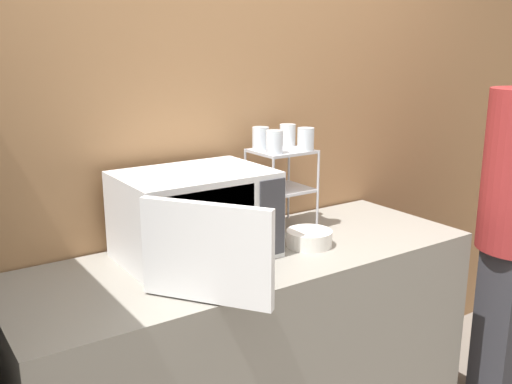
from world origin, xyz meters
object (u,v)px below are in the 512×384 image
microwave (196,217)px  glass_front_right (306,139)px  glass_front_left (275,142)px  bowl (309,238)px  glass_back_left (261,138)px  glass_back_right (288,135)px  dish_rack (282,173)px

microwave → glass_front_right: bearing=5.4°
glass_front_left → bowl: bearing=-79.4°
glass_front_left → bowl: 0.39m
glass_back_left → glass_back_right: bearing=2.7°
bowl → glass_front_right: bearing=56.9°
microwave → glass_front_left: glass_front_left is taller
glass_front_right → glass_back_left: 0.18m
glass_back_right → microwave: bearing=-161.9°
glass_front_right → glass_back_left: size_ratio=1.00×
dish_rack → bowl: size_ratio=1.91×
glass_front_left → microwave: bearing=-171.0°
dish_rack → glass_front_left: bearing=-144.8°
microwave → glass_front_right: (0.53, 0.05, 0.22)m
glass_front_left → glass_back_right: 0.19m
dish_rack → glass_back_left: (-0.07, 0.05, 0.14)m
glass_back_left → glass_front_left: bearing=-94.4°
microwave → dish_rack: dish_rack is taller
glass_back_right → bowl: size_ratio=0.52×
glass_back_right → glass_back_left: size_ratio=1.00×
bowl → glass_back_left: bearing=95.1°
dish_rack → bowl: dish_rack is taller
microwave → glass_back_right: glass_back_right is taller
microwave → glass_front_right: size_ratio=8.00×
dish_rack → glass_front_left: size_ratio=3.68×
microwave → glass_front_left: bearing=9.0°
dish_rack → microwave: bearing=-166.2°
microwave → glass_front_left: (0.38, 0.06, 0.22)m
dish_rack → glass_front_right: (0.07, -0.06, 0.14)m
dish_rack → glass_back_left: glass_back_left is taller
bowl → glass_back_right: bearing=68.7°
microwave → bowl: (0.42, -0.12, -0.13)m
glass_front_left → glass_front_right: size_ratio=1.00×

